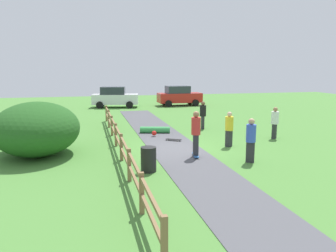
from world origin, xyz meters
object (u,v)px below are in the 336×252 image
skater_fallen (155,130)px  bystander_black (203,114)px  trash_bin (149,159)px  parked_car_red (179,96)px  bystander_yellow (229,128)px  parked_car_white (115,97)px  skater_riding (196,131)px  bush_large (37,129)px  bystander_white (275,121)px  skateboard_loose (174,139)px  bystander_blue (251,138)px

skater_fallen → bystander_black: bystander_black is taller
trash_bin → parked_car_red: (6.66, 20.11, 0.51)m
bystander_yellow → parked_car_white: (-3.92, 17.20, 0.05)m
trash_bin → skater_riding: 2.76m
bush_large → skater_riding: bearing=-16.9°
bystander_black → bystander_white: bearing=-52.0°
skateboard_loose → parked_car_red: bearing=73.7°
bystander_black → bystander_blue: bystander_blue is taller
skater_riding → bystander_black: size_ratio=1.14×
bush_large → bystander_blue: bearing=-20.9°
trash_bin → bystander_black: 8.90m
skateboard_loose → bystander_black: size_ratio=0.47×
trash_bin → bystander_yellow: size_ratio=0.54×
bystander_blue → parked_car_white: size_ratio=0.40×
skateboard_loose → parked_car_red: (4.53, 15.43, 0.87)m
parked_car_red → bystander_blue: bearing=-97.3°
skater_riding → skateboard_loose: bearing=92.1°
bystander_blue → bystander_white: (3.32, 3.81, -0.06)m
bystander_yellow → skater_fallen: bearing=125.2°
skater_fallen → bystander_yellow: size_ratio=1.04×
trash_bin → skater_fallen: size_ratio=0.52×
bystander_white → parked_car_red: 16.08m
skater_fallen → skateboard_loose: bearing=-76.3°
bystander_black → skater_riding: bearing=-111.9°
trash_bin → bystander_blue: bearing=3.3°
bystander_blue → parked_car_white: parked_car_white is taller
trash_bin → skateboard_loose: trash_bin is taller
bystander_blue → bystander_white: size_ratio=1.06×
bystander_black → bystander_blue: bearing=-94.6°
skater_riding → parked_car_white: size_ratio=0.43×
trash_bin → bystander_yellow: (4.37, 2.91, 0.46)m
bush_large → bystander_yellow: bearing=-3.3°
bystander_blue → parked_car_red: bearing=82.7°
skater_fallen → bystander_yellow: bystander_yellow is taller
bystander_yellow → parked_car_red: 17.34m
bystander_black → bystander_white: size_ratio=1.01×
bystander_blue → parked_car_red: 20.03m
bystander_white → bystander_black: bearing=128.0°
skater_riding → parked_car_red: 19.17m
bystander_blue → bystander_yellow: 2.69m
bush_large → bystander_black: 9.80m
bystander_blue → bystander_yellow: size_ratio=1.05×
trash_bin → skater_riding: size_ratio=0.47×
skater_riding → parked_car_red: size_ratio=0.45×
skater_riding → bystander_black: skater_riding is taller
bush_large → trash_bin: bearing=-39.2°
skateboard_loose → bystander_yellow: size_ratio=0.47×
bystander_black → parked_car_white: size_ratio=0.38×
trash_bin → bystander_white: bystander_white is taller
bystander_black → trash_bin: bearing=-121.9°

